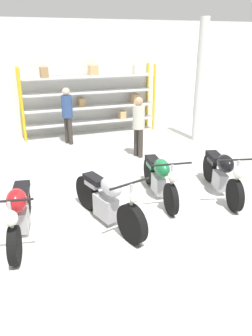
{
  "coord_description": "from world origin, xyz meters",
  "views": [
    {
      "loc": [
        -2.06,
        -5.05,
        3.0
      ],
      "look_at": [
        0.0,
        0.4,
        0.7
      ],
      "focal_mm": 35.0,
      "sensor_mm": 36.0,
      "label": 1
    }
  ],
  "objects_px": {
    "person_browsing": "(139,123)",
    "person_near_rack": "(67,111)",
    "motorcycle_black": "(222,173)",
    "motorcycle_green": "(160,176)",
    "motorcycle_red": "(19,211)",
    "shelving_rack": "(94,97)",
    "motorcycle_silver": "(107,201)"
  },
  "relations": [
    {
      "from": "person_near_rack",
      "to": "person_browsing",
      "type": "bearing_deg",
      "value": 104.21
    },
    {
      "from": "shelving_rack",
      "to": "motorcycle_silver",
      "type": "height_order",
      "value": "shelving_rack"
    },
    {
      "from": "motorcycle_silver",
      "to": "person_browsing",
      "type": "relative_size",
      "value": 1.24
    },
    {
      "from": "motorcycle_green",
      "to": "shelving_rack",
      "type": "bearing_deg",
      "value": -173.26
    },
    {
      "from": "motorcycle_silver",
      "to": "person_near_rack",
      "type": "height_order",
      "value": "person_near_rack"
    },
    {
      "from": "person_browsing",
      "to": "person_near_rack",
      "type": "relative_size",
      "value": 0.95
    },
    {
      "from": "motorcycle_red",
      "to": "shelving_rack",
      "type": "bearing_deg",
      "value": 163.8
    },
    {
      "from": "motorcycle_green",
      "to": "person_near_rack",
      "type": "xyz_separation_m",
      "value": [
        -0.95,
        4.31,
        0.53
      ]
    },
    {
      "from": "motorcycle_red",
      "to": "motorcycle_green",
      "type": "relative_size",
      "value": 1.04
    },
    {
      "from": "motorcycle_black",
      "to": "person_browsing",
      "type": "xyz_separation_m",
      "value": [
        -0.68,
        2.78,
        0.46
      ]
    },
    {
      "from": "shelving_rack",
      "to": "motorcycle_green",
      "type": "relative_size",
      "value": 2.28
    },
    {
      "from": "shelving_rack",
      "to": "motorcycle_red",
      "type": "distance_m",
      "value": 6.39
    },
    {
      "from": "motorcycle_black",
      "to": "motorcycle_silver",
      "type": "bearing_deg",
      "value": -69.0
    },
    {
      "from": "motorcycle_red",
      "to": "motorcycle_silver",
      "type": "xyz_separation_m",
      "value": [
        1.43,
        -0.15,
        -0.01
      ]
    },
    {
      "from": "motorcycle_green",
      "to": "motorcycle_black",
      "type": "distance_m",
      "value": 1.29
    },
    {
      "from": "shelving_rack",
      "to": "person_browsing",
      "type": "height_order",
      "value": "shelving_rack"
    },
    {
      "from": "person_browsing",
      "to": "person_near_rack",
      "type": "distance_m",
      "value": 2.4
    },
    {
      "from": "person_near_rack",
      "to": "motorcycle_red",
      "type": "bearing_deg",
      "value": 44.21
    },
    {
      "from": "motorcycle_black",
      "to": "person_near_rack",
      "type": "xyz_separation_m",
      "value": [
        -2.21,
        4.62,
        0.51
      ]
    },
    {
      "from": "motorcycle_black",
      "to": "person_browsing",
      "type": "bearing_deg",
      "value": -151.21
    },
    {
      "from": "motorcycle_silver",
      "to": "person_near_rack",
      "type": "bearing_deg",
      "value": 161.02
    },
    {
      "from": "motorcycle_red",
      "to": "motorcycle_green",
      "type": "bearing_deg",
      "value": 109.21
    },
    {
      "from": "motorcycle_green",
      "to": "person_browsing",
      "type": "bearing_deg",
      "value": 174.96
    },
    {
      "from": "shelving_rack",
      "to": "motorcycle_red",
      "type": "relative_size",
      "value": 2.19
    },
    {
      "from": "motorcycle_black",
      "to": "motorcycle_red",
      "type": "bearing_deg",
      "value": -73.35
    },
    {
      "from": "motorcycle_black",
      "to": "person_browsing",
      "type": "distance_m",
      "value": 2.9
    },
    {
      "from": "person_browsing",
      "to": "motorcycle_green",
      "type": "bearing_deg",
      "value": 58.19
    },
    {
      "from": "motorcycle_red",
      "to": "person_near_rack",
      "type": "relative_size",
      "value": 1.21
    },
    {
      "from": "shelving_rack",
      "to": "motorcycle_red",
      "type": "bearing_deg",
      "value": -116.5
    },
    {
      "from": "shelving_rack",
      "to": "motorcycle_black",
      "type": "bearing_deg",
      "value": -78.56
    },
    {
      "from": "shelving_rack",
      "to": "person_browsing",
      "type": "distance_m",
      "value": 2.84
    },
    {
      "from": "motorcycle_black",
      "to": "person_near_rack",
      "type": "bearing_deg",
      "value": -139.37
    }
  ]
}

